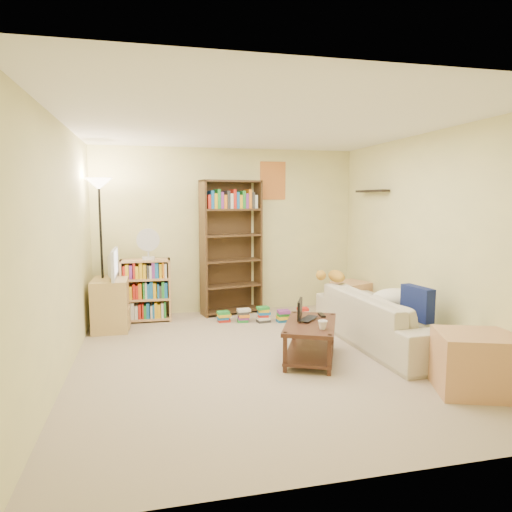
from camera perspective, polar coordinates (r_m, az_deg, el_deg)
name	(u,v)px	position (r m, az deg, el deg)	size (l,w,h in m)	color
room	(263,210)	(4.83, 0.83, 5.79)	(4.50, 4.54, 2.52)	tan
sofa	(385,319)	(5.72, 15.79, -7.55)	(0.97, 2.19, 0.63)	#BAB09A
navy_pillow	(417,303)	(5.34, 19.50, -5.59)	(0.41, 0.12, 0.37)	#121D53
cream_blanket	(394,299)	(5.79, 16.89, -5.13)	(0.58, 0.41, 0.25)	white
tabby_cat	(334,276)	(6.21, 9.68, -2.49)	(0.49, 0.20, 0.17)	#C28929
coffee_table	(310,336)	(5.03, 6.80, -9.91)	(0.86, 1.06, 0.41)	#47291B
laptop	(312,320)	(5.07, 7.02, -7.90)	(0.34, 0.35, 0.02)	black
laptop_screen	(300,309)	(5.05, 5.50, -6.61)	(0.01, 0.31, 0.21)	white
mug	(323,325)	(4.75, 8.33, -8.52)	(0.14, 0.14, 0.09)	white
tv_remote	(322,315)	(5.28, 8.22, -7.32)	(0.05, 0.17, 0.02)	black
tv_stand	(111,304)	(6.42, -17.69, -5.75)	(0.46, 0.64, 0.68)	tan
television	(109,264)	(6.33, -17.88, -0.98)	(0.10, 0.69, 0.40)	black
tall_bookshelf	(231,244)	(6.87, -3.12, 1.50)	(0.95, 0.47, 2.01)	#46301B
short_bookshelf	(146,290)	(6.69, -13.59, -4.20)	(0.70, 0.29, 0.89)	tan
desk_fan	(148,243)	(6.55, -13.33, 1.57)	(0.32, 0.18, 0.44)	silver
floor_lamp	(100,209)	(6.38, -18.95, 5.53)	(0.34, 0.34, 2.01)	black
side_table	(351,299)	(6.94, 11.78, -5.30)	(0.45, 0.45, 0.52)	tan
end_cabinet	(475,363)	(4.64, 25.66, -11.97)	(0.65, 0.54, 0.54)	tan
book_stacks	(265,315)	(6.53, 1.13, -7.43)	(1.28, 0.41, 0.22)	red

